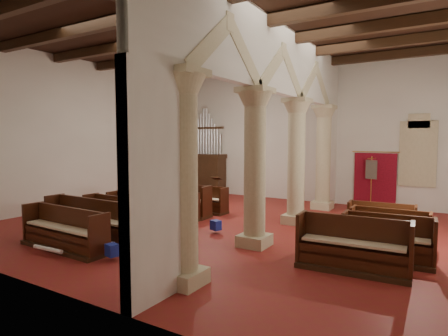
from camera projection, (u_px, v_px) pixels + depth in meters
floor at (225, 226)px, 11.94m from camera, size 14.00×14.00×0.00m
ceiling at (225, 34)px, 11.46m from camera, size 14.00×14.00×0.00m
wall_back at (294, 134)px, 16.81m from camera, size 14.00×0.02×6.00m
wall_front at (49, 127)px, 6.59m from camera, size 14.00×0.02×6.00m
wall_left at (79, 133)px, 15.33m from camera, size 0.02×12.00×6.00m
ceiling_beams at (225, 40)px, 11.48m from camera, size 13.80×11.80×0.30m
arcade at (279, 112)px, 10.73m from camera, size 0.90×11.90×6.00m
window_back at (418, 154)px, 14.27m from camera, size 1.00×0.03×2.20m
pipe_organ at (205, 167)px, 18.85m from camera, size 2.10×0.85×4.40m
lectern at (217, 190)px, 17.13m from camera, size 0.46×0.47×1.07m
dossal_curtain at (375, 179)px, 15.08m from camera, size 1.80×0.07×2.17m
processional_banner at (371, 190)px, 14.73m from camera, size 0.46×0.58×2.09m
hymnal_box_a at (112, 250)px, 8.57m from camera, size 0.33×0.29×0.28m
hymnal_box_b at (182, 234)px, 9.94m from camera, size 0.35×0.30×0.31m
hymnal_box_c at (216, 225)px, 11.02m from camera, size 0.34×0.31×0.28m
tube_heater_a at (48, 249)px, 8.92m from camera, size 0.98×0.15×0.10m
tube_heater_b at (94, 243)px, 9.45m from camera, size 1.05×0.49×0.11m
nave_pew_0 at (64, 236)px, 9.41m from camera, size 2.83×0.80×1.05m
nave_pew_1 at (89, 226)px, 10.39m from camera, size 3.28×0.84×1.11m
nave_pew_2 at (122, 221)px, 11.20m from camera, size 3.17×0.88×1.01m
nave_pew_3 at (147, 217)px, 11.73m from camera, size 2.99×0.76×1.04m
nave_pew_4 at (166, 209)px, 13.06m from camera, size 2.58×0.69×0.98m
nave_pew_5 at (172, 205)px, 13.67m from camera, size 3.04×0.89×1.14m
nave_pew_6 at (197, 203)px, 14.33m from camera, size 2.55×0.73×0.99m
aisle_pew_0 at (353, 253)px, 7.87m from camera, size 2.33×0.89×1.14m
aisle_pew_1 at (387, 246)px, 8.46m from camera, size 1.98×0.82×1.07m
aisle_pew_2 at (389, 235)px, 9.51m from camera, size 1.89×0.67×1.00m
aisle_pew_3 at (381, 227)px, 10.40m from camera, size 1.80×0.77×1.00m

